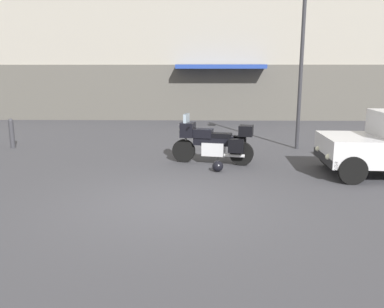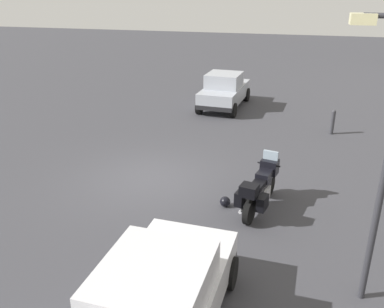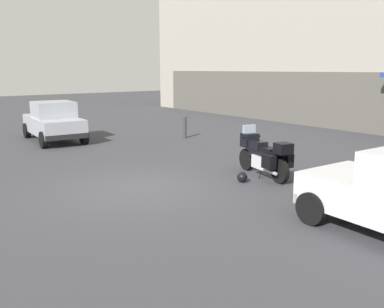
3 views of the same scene
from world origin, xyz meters
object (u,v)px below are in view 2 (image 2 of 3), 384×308
at_px(car_hatchback_near, 224,91).
at_px(helmet, 225,202).
at_px(bollard_curbside, 333,121).
at_px(motorcycle, 260,188).
at_px(streetlamp_curbside, 382,143).

bearing_deg(car_hatchback_near, helmet, -165.28).
bearing_deg(bollard_curbside, motorcycle, -17.92).
xyz_separation_m(car_hatchback_near, bollard_curbside, (2.68, 4.76, -0.29)).
bearing_deg(streetlamp_curbside, bollard_curbside, 179.66).
height_order(motorcycle, helmet, motorcycle).
distance_m(motorcycle, streetlamp_curbside, 4.28).
distance_m(helmet, bollard_curbside, 7.33).
distance_m(motorcycle, car_hatchback_near, 9.64).
xyz_separation_m(motorcycle, car_hatchback_near, (-9.28, -2.63, 0.19)).
xyz_separation_m(helmet, bollard_curbside, (-6.67, 3.01, 0.38)).
distance_m(helmet, streetlamp_curbside, 4.99).
distance_m(car_hatchback_near, streetlamp_curbside, 13.16).
height_order(car_hatchback_near, bollard_curbside, car_hatchback_near).
relative_size(streetlamp_curbside, bollard_curbside, 5.24).
bearing_deg(helmet, bollard_curbside, 155.73).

